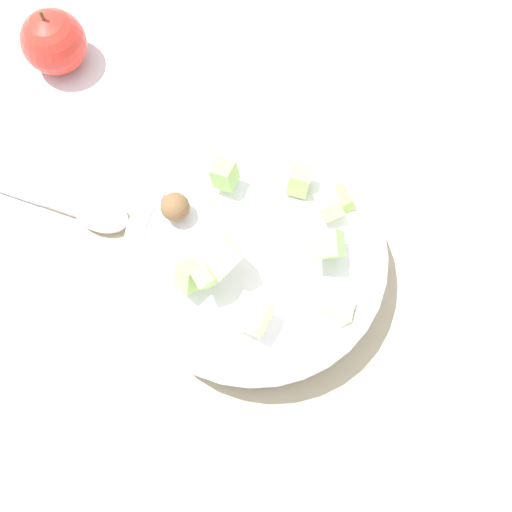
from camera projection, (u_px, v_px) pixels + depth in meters
name	position (u px, v px, depth m)	size (l,w,h in m)	color
ground_plane	(244.00, 266.00, 0.64)	(2.40, 2.40, 0.00)	silver
placemat	(244.00, 265.00, 0.63)	(0.40, 0.37, 0.01)	tan
salad_bowl	(256.00, 258.00, 0.60)	(0.24, 0.24, 0.11)	white
serving_spoon	(59.00, 201.00, 0.65)	(0.22, 0.09, 0.01)	#B7B7BC
whole_apple	(54.00, 42.00, 0.69)	(0.07, 0.07, 0.08)	red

